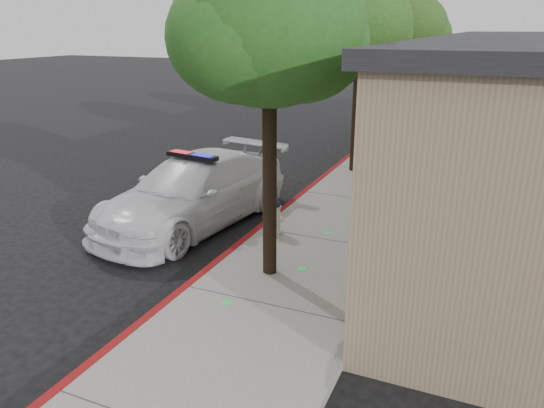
{
  "coord_description": "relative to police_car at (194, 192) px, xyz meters",
  "views": [
    {
      "loc": [
        4.71,
        -6.88,
        4.48
      ],
      "look_at": [
        0.59,
        2.56,
        0.94
      ],
      "focal_mm": 34.34,
      "sensor_mm": 36.0,
      "label": 1
    }
  ],
  "objects": [
    {
      "name": "police_car",
      "position": [
        0.0,
        0.0,
        0.0
      ],
      "size": [
        3.05,
        5.8,
        1.72
      ],
      "rotation": [
        0.0,
        0.0,
        -0.15
      ],
      "color": "white",
      "rests_on": "ground"
    },
    {
      "name": "street_tree_mid",
      "position": [
        2.3,
        5.76,
        3.63
      ],
      "size": [
        2.98,
        3.1,
        5.69
      ],
      "rotation": [
        0.0,
        0.0,
        0.36
      ],
      "color": "black",
      "rests_on": "sidewalk"
    },
    {
      "name": "street_tree_far",
      "position": [
        2.74,
        11.47,
        3.51
      ],
      "size": [
        3.08,
        2.93,
        5.54
      ],
      "rotation": [
        0.0,
        0.0,
        -0.02
      ],
      "color": "black",
      "rests_on": "sidewalk"
    },
    {
      "name": "street_tree_near",
      "position": [
        2.8,
        -1.92,
        3.56
      ],
      "size": [
        3.09,
        3.21,
        5.65
      ],
      "rotation": [
        0.0,
        0.0,
        0.35
      ],
      "color": "black",
      "rests_on": "sidewalk"
    },
    {
      "name": "fire_hydrant",
      "position": [
        2.11,
        -0.14,
        -0.25
      ],
      "size": [
        0.46,
        0.4,
        0.8
      ],
      "rotation": [
        0.0,
        0.0,
        0.12
      ],
      "color": "silver",
      "rests_on": "sidewalk"
    },
    {
      "name": "red_curb",
      "position": [
        1.66,
        -0.01,
        -0.72
      ],
      "size": [
        0.14,
        60.0,
        0.16
      ],
      "primitive_type": "cube",
      "color": "maroon",
      "rests_on": "ground"
    },
    {
      "name": "ground",
      "position": [
        1.6,
        -3.01,
        -0.8
      ],
      "size": [
        120.0,
        120.0,
        0.0
      ],
      "primitive_type": "plane",
      "color": "black",
      "rests_on": "ground"
    },
    {
      "name": "sidewalk",
      "position": [
        3.2,
        -0.01,
        -0.73
      ],
      "size": [
        3.2,
        60.0,
        0.15
      ],
      "primitive_type": "cube",
      "color": "gray",
      "rests_on": "ground"
    }
  ]
}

